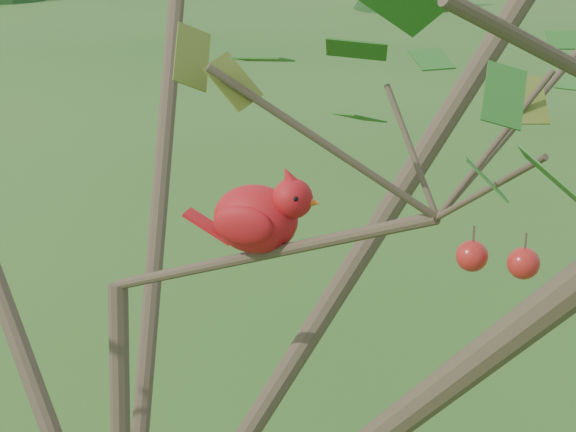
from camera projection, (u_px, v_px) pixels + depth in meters
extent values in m
sphere|color=#B31D18|center=(523.00, 263.00, 1.08)|extent=(0.04, 0.04, 0.04)
sphere|color=#B31D18|center=(472.00, 256.00, 1.09)|extent=(0.04, 0.04, 0.04)
ellipsoid|color=red|center=(256.00, 219.00, 1.29)|extent=(0.15, 0.13, 0.10)
sphere|color=red|center=(293.00, 199.00, 1.27)|extent=(0.07, 0.07, 0.06)
cone|color=red|center=(289.00, 179.00, 1.26)|extent=(0.05, 0.04, 0.04)
cone|color=#D85914|center=(312.00, 202.00, 1.26)|extent=(0.03, 0.03, 0.02)
ellipsoid|color=black|center=(306.00, 202.00, 1.26)|extent=(0.02, 0.03, 0.03)
cube|color=red|center=(209.00, 226.00, 1.32)|extent=(0.08, 0.05, 0.04)
ellipsoid|color=red|center=(261.00, 209.00, 1.33)|extent=(0.09, 0.05, 0.06)
ellipsoid|color=red|center=(243.00, 225.00, 1.26)|extent=(0.09, 0.05, 0.06)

